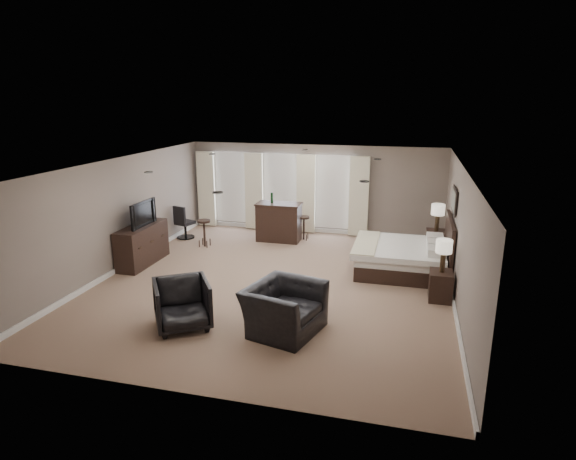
% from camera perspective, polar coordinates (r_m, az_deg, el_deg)
% --- Properties ---
extents(room, '(7.60, 8.60, 2.64)m').
position_cam_1_polar(room, '(10.23, -1.64, 0.57)').
color(room, '#836753').
rests_on(room, ground).
extents(window_bay, '(5.25, 0.20, 2.30)m').
position_cam_1_polar(window_bay, '(14.37, -0.95, 4.57)').
color(window_bay, silver).
rests_on(window_bay, room).
extents(bed, '(2.08, 1.98, 1.32)m').
position_cam_1_polar(bed, '(11.37, 12.97, -1.65)').
color(bed, silver).
rests_on(bed, ground).
extents(nightstand_near, '(0.44, 0.54, 0.59)m').
position_cam_1_polar(nightstand_near, '(10.14, 17.62, -6.32)').
color(nightstand_near, black).
rests_on(nightstand_near, ground).
extents(nightstand_far, '(0.48, 0.59, 0.65)m').
position_cam_1_polar(nightstand_far, '(12.87, 17.05, -1.49)').
color(nightstand_far, black).
rests_on(nightstand_far, ground).
extents(lamp_near, '(0.32, 0.32, 0.66)m').
position_cam_1_polar(lamp_near, '(9.93, 17.92, -2.95)').
color(lamp_near, beige).
rests_on(lamp_near, nightstand_near).
extents(lamp_far, '(0.34, 0.34, 0.69)m').
position_cam_1_polar(lamp_far, '(12.70, 17.29, 1.40)').
color(lamp_far, beige).
rests_on(lamp_far, nightstand_far).
extents(wall_art, '(0.04, 0.96, 0.56)m').
position_cam_1_polar(wall_art, '(11.14, 19.08, 3.33)').
color(wall_art, slate).
rests_on(wall_art, room).
extents(dresser, '(0.53, 1.65, 0.96)m').
position_cam_1_polar(dresser, '(12.18, -16.89, -1.68)').
color(dresser, black).
rests_on(dresser, ground).
extents(tv, '(0.60, 1.05, 0.14)m').
position_cam_1_polar(tv, '(12.03, -17.10, 0.81)').
color(tv, black).
rests_on(tv, dresser).
extents(armchair_near, '(1.15, 1.46, 1.12)m').
position_cam_1_polar(armchair_near, '(8.34, -0.47, -8.40)').
color(armchair_near, black).
rests_on(armchair_near, ground).
extents(armchair_far, '(1.25, 1.23, 0.95)m').
position_cam_1_polar(armchair_far, '(8.71, -12.43, -8.32)').
color(armchair_far, black).
rests_on(armchair_far, ground).
extents(bar_counter, '(1.25, 0.65, 1.09)m').
position_cam_1_polar(bar_counter, '(13.49, -1.09, 0.97)').
color(bar_counter, black).
rests_on(bar_counter, ground).
extents(bar_stool_left, '(0.38, 0.38, 0.74)m').
position_cam_1_polar(bar_stool_left, '(13.21, -9.89, -0.38)').
color(bar_stool_left, black).
rests_on(bar_stool_left, ground).
extents(bar_stool_right, '(0.36, 0.36, 0.68)m').
position_cam_1_polar(bar_stool_right, '(13.65, 1.89, 0.24)').
color(bar_stool_right, black).
rests_on(bar_stool_right, ground).
extents(desk_chair, '(0.63, 0.63, 0.97)m').
position_cam_1_polar(desk_chair, '(14.05, -12.11, 0.97)').
color(desk_chair, black).
rests_on(desk_chair, ground).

